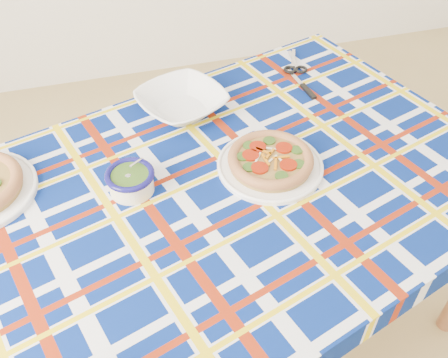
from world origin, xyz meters
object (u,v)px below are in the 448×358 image
object	(u,v)px
dining_table	(214,210)
main_focaccia_plate	(271,160)
serving_bowl	(182,102)
pesto_bowl	(131,179)

from	to	relation	value
dining_table	main_focaccia_plate	xyz separation A→B (m)	(0.16, 0.04, 0.10)
serving_bowl	pesto_bowl	bearing A→B (deg)	-123.25
dining_table	pesto_bowl	xyz separation A→B (m)	(-0.19, 0.06, 0.10)
pesto_bowl	serving_bowl	bearing A→B (deg)	56.75
main_focaccia_plate	serving_bowl	distance (m)	0.34
dining_table	pesto_bowl	distance (m)	0.22
dining_table	pesto_bowl	world-z (taller)	pesto_bowl
main_focaccia_plate	serving_bowl	bearing A→B (deg)	118.66
dining_table	main_focaccia_plate	size ratio (longest dim) A/B	5.97
dining_table	serving_bowl	bearing A→B (deg)	73.32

